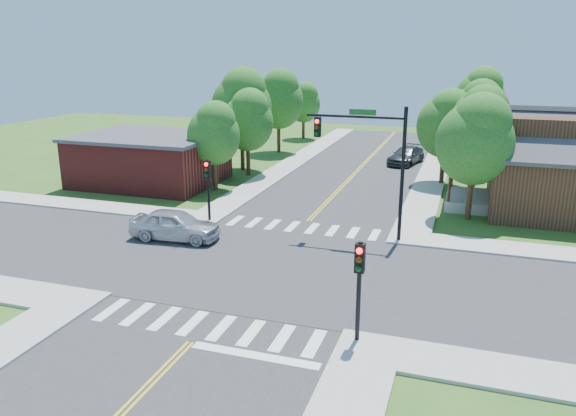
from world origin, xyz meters
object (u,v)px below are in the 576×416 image
(signal_pole_nw, at_px, (208,179))
(car_dgrey, at_px, (406,156))
(signal_mast_ne, at_px, (371,151))
(signal_pole_se, at_px, (359,274))
(car_silver, at_px, (175,225))

(signal_pole_nw, height_order, car_dgrey, signal_pole_nw)
(signal_mast_ne, bearing_deg, signal_pole_se, -81.44)
(signal_pole_se, xyz_separation_m, car_dgrey, (-2.10, 32.00, -1.92))
(signal_mast_ne, height_order, signal_pole_se, signal_mast_ne)
(signal_mast_ne, height_order, signal_pole_nw, signal_mast_ne)
(signal_mast_ne, relative_size, signal_pole_nw, 1.89)
(signal_mast_ne, xyz_separation_m, signal_pole_se, (1.69, -11.21, -2.19))
(car_silver, bearing_deg, signal_pole_nw, -9.21)
(signal_mast_ne, relative_size, car_dgrey, 1.33)
(signal_pole_nw, height_order, car_silver, signal_pole_nw)
(signal_pole_se, xyz_separation_m, signal_pole_nw, (-11.20, 11.20, 0.00))
(car_dgrey, bearing_deg, car_silver, -97.61)
(signal_pole_se, distance_m, car_dgrey, 32.12)
(signal_mast_ne, height_order, car_silver, signal_mast_ne)
(signal_pole_nw, relative_size, car_dgrey, 0.70)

